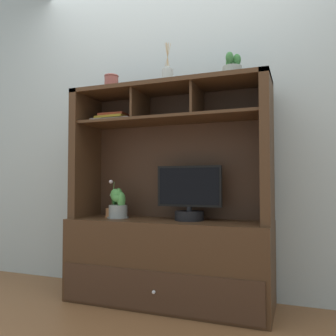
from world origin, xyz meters
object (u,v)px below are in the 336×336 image
(magazine_stack_left, at_px, (115,119))
(diffuser_bottle, at_px, (168,77))
(media_console, at_px, (168,237))
(ceramic_vase, at_px, (111,83))
(potted_fern, at_px, (118,205))
(tv_monitor, at_px, (189,197))
(potted_orchid, at_px, (113,212))
(potted_succulent, at_px, (232,69))

(magazine_stack_left, bearing_deg, diffuser_bottle, -5.78)
(media_console, distance_m, ceramic_vase, 1.22)
(magazine_stack_left, bearing_deg, potted_fern, -39.58)
(media_console, xyz_separation_m, potted_fern, (-0.39, -0.02, 0.21))
(potted_fern, bearing_deg, ceramic_vase, 169.84)
(tv_monitor, height_order, magazine_stack_left, magazine_stack_left)
(potted_orchid, height_order, potted_fern, potted_orchid)
(ceramic_vase, bearing_deg, tv_monitor, 1.03)
(media_console, relative_size, magazine_stack_left, 4.68)
(potted_fern, relative_size, ceramic_vase, 1.74)
(potted_fern, bearing_deg, magazine_stack_left, 140.42)
(potted_orchid, distance_m, magazine_stack_left, 0.70)
(tv_monitor, xyz_separation_m, potted_orchid, (-0.60, 0.01, -0.12))
(potted_orchid, relative_size, magazine_stack_left, 0.86)
(tv_monitor, distance_m, diffuser_bottle, 0.87)
(potted_orchid, bearing_deg, tv_monitor, -1.24)
(tv_monitor, bearing_deg, potted_succulent, -4.52)
(tv_monitor, relative_size, diffuser_bottle, 1.50)
(potted_succulent, bearing_deg, potted_orchid, 177.66)
(media_console, bearing_deg, magazine_stack_left, 176.37)
(media_console, distance_m, diffuser_bottle, 1.13)
(potted_orchid, relative_size, diffuser_bottle, 0.92)
(media_console, height_order, potted_orchid, media_console)
(potted_orchid, bearing_deg, ceramic_vase, -106.31)
(potted_orchid, distance_m, diffuser_bottle, 1.07)
(tv_monitor, xyz_separation_m, potted_fern, (-0.54, -0.02, -0.07))
(media_console, relative_size, potted_orchid, 5.41)
(media_console, distance_m, potted_fern, 0.44)
(media_console, bearing_deg, diffuser_bottle, -90.00)
(tv_monitor, xyz_separation_m, magazine_stack_left, (-0.60, 0.03, 0.58))
(potted_succulent, height_order, ceramic_vase, potted_succulent)
(media_console, relative_size, diffuser_bottle, 5.00)
(tv_monitor, height_order, ceramic_vase, ceramic_vase)
(media_console, bearing_deg, tv_monitor, -0.01)
(media_console, distance_m, potted_succulent, 1.22)
(potted_orchid, height_order, ceramic_vase, ceramic_vase)
(potted_succulent, relative_size, ceramic_vase, 1.33)
(potted_fern, distance_m, potted_succulent, 1.24)
(tv_monitor, distance_m, potted_orchid, 0.62)
(tv_monitor, relative_size, potted_orchid, 1.62)
(magazine_stack_left, height_order, diffuser_bottle, diffuser_bottle)
(tv_monitor, relative_size, magazine_stack_left, 1.40)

